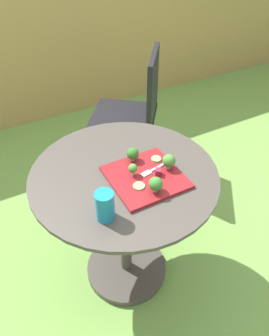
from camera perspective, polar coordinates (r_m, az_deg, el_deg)
ground_plane at (r=1.93m, az=-1.40°, el=-17.38°), size 12.00×12.00×0.00m
bamboo_fence at (r=2.99m, az=-19.29°, el=19.90°), size 8.00×0.08×1.41m
patio_table at (r=1.59m, az=-1.65°, el=-8.87°), size 0.81×0.81×0.73m
patio_chair at (r=2.26m, az=0.30°, el=10.76°), size 0.62×0.62×0.90m
salad_plate at (r=1.35m, az=1.92°, el=-1.58°), size 0.29×0.29×0.01m
drinking_glass at (r=1.16m, az=-5.21°, el=-6.87°), size 0.07×0.07×0.12m
fork at (r=1.37m, az=3.32°, el=-0.31°), size 0.15×0.04×0.00m
broccoli_floret_0 at (r=1.40m, az=-0.30°, el=2.51°), size 0.05×0.05×0.06m
broccoli_floret_1 at (r=1.36m, az=6.08°, el=1.24°), size 0.06×0.06×0.07m
broccoli_floret_2 at (r=1.32m, az=-0.29°, el=-0.09°), size 0.04×0.04×0.06m
broccoli_floret_3 at (r=1.25m, az=3.76°, el=-2.83°), size 0.06×0.06×0.07m
cucumber_slice_0 at (r=1.42m, az=3.83°, el=1.59°), size 0.04×0.04×0.01m
cucumber_slice_1 at (r=1.29m, az=0.78°, el=-3.17°), size 0.05×0.05×0.01m
beet_chunk_0 at (r=1.34m, az=4.22°, el=-0.71°), size 0.03×0.04×0.03m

